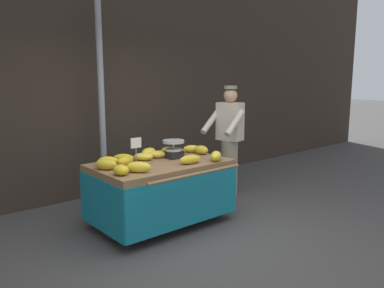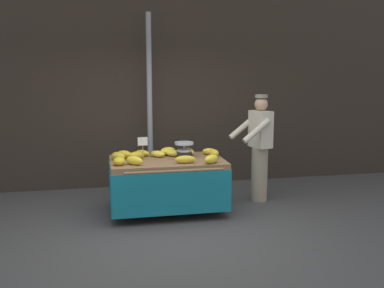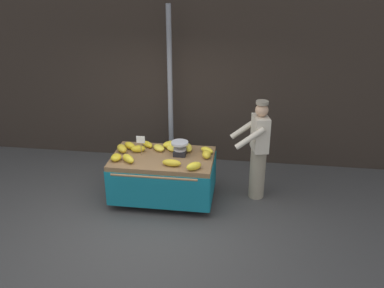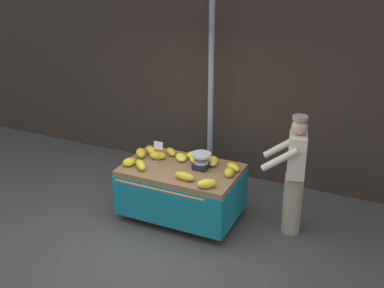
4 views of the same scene
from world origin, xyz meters
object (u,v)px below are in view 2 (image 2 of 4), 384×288
Objects in this scene: banana_bunch_3 at (158,154)px; vendor_person at (259,148)px; banana_bunch_1 at (188,152)px; banana_bunch_13 at (174,153)px; banana_bunch_8 at (134,161)px; weighing_scale at (184,150)px; price_sign at (143,144)px; banana_bunch_6 at (118,156)px; banana_bunch_7 at (124,154)px; banana_bunch_11 at (214,153)px; banana_cart at (167,174)px; banana_bunch_12 at (142,153)px; street_pole at (150,104)px; banana_bunch_5 at (211,159)px; banana_bunch_10 at (185,159)px; banana_bunch_0 at (119,161)px; banana_bunch_9 at (137,155)px; banana_bunch_4 at (210,152)px; banana_bunch_2 at (168,151)px.

vendor_person is (1.64, 0.09, 0.02)m from banana_bunch_3.
banana_bunch_1 is 1.14× the size of banana_bunch_13.
banana_bunch_13 is at bearing 37.78° from banana_bunch_8.
price_sign is (-0.62, -0.09, 0.13)m from weighing_scale.
vendor_person is at bearing 5.79° from banana_bunch_6.
banana_bunch_1 is 1.14× the size of banana_bunch_7.
banana_bunch_11 is 0.60m from banana_bunch_13.
banana_cart is 0.97× the size of vendor_person.
vendor_person is (1.39, 0.09, 0.02)m from banana_bunch_13.
banana_cart is 6.78× the size of banana_bunch_13.
banana_bunch_7 is 1.00× the size of banana_bunch_12.
street_pole reaches higher than banana_bunch_6.
vendor_person reaches higher than banana_bunch_1.
banana_bunch_11 is at bearing 14.70° from banana_bunch_8.
banana_bunch_5 reaches higher than banana_bunch_10.
banana_bunch_0 is 0.45m from banana_bunch_9.
banana_bunch_6 is 1.04× the size of banana_bunch_12.
banana_bunch_4 is at bearing -53.15° from street_pole.
banana_bunch_9 is at bearing -115.32° from banana_bunch_12.
banana_bunch_4 is (0.70, 0.22, 0.27)m from banana_cart.
banana_bunch_11 is 1.08m from banana_bunch_12.
price_sign reaches higher than banana_bunch_10.
banana_bunch_6 is (-0.60, -1.22, -0.66)m from street_pole.
banana_bunch_6 is 0.17m from banana_bunch_7.
banana_bunch_4 is 0.56m from banana_bunch_13.
banana_cart is at bearing -162.32° from weighing_scale.
banana_bunch_2 is at bearing 37.70° from banana_bunch_3.
banana_bunch_4 reaches higher than banana_bunch_3.
banana_bunch_5 is 1.02× the size of banana_bunch_13.
banana_bunch_0 is (-0.97, -0.34, -0.06)m from weighing_scale.
banana_bunch_6 is at bearing 159.35° from banana_bunch_5.
weighing_scale is 0.94× the size of banana_bunch_10.
street_pole is at bearing 75.96° from banana_bunch_8.
banana_cart is at bearing -168.74° from vendor_person.
banana_bunch_10 is at bearing -79.19° from street_pole.
banana_bunch_3 is 0.63m from banana_bunch_8.
banana_bunch_0 is at bearing -160.73° from weighing_scale.
banana_bunch_12 is at bearing 23.58° from banana_bunch_7.
banana_bunch_8 is (0.21, -0.02, 0.00)m from banana_bunch_0.
banana_bunch_9 is 0.14× the size of vendor_person.
banana_bunch_4 is at bearing 0.47° from banana_bunch_3.
banana_bunch_2 is 0.90m from banana_bunch_5.
weighing_scale is 1.00× the size of banana_bunch_1.
banana_bunch_13 is at bearing 124.51° from banana_bunch_5.
banana_bunch_6 is 0.45m from banana_bunch_12.
weighing_scale is 1.18× the size of banana_bunch_9.
banana_bunch_7 is (-0.25, 0.22, -0.19)m from price_sign.
street_pole is 10.23× the size of banana_bunch_10.
banana_bunch_12 is (-0.22, 0.11, -0.00)m from banana_bunch_3.
banana_bunch_2 reaches higher than banana_bunch_1.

